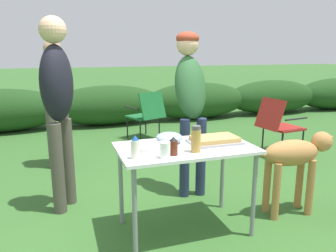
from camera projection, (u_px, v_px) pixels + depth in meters
name	position (u px, v px, depth m)	size (l,w,h in m)	color
ground_plane	(184.00, 229.00, 2.81)	(60.00, 60.00, 0.00)	#336028
shrub_hedge	(108.00, 105.00, 6.76)	(14.40, 0.90, 0.81)	#1E4219
folding_table	(185.00, 155.00, 2.67)	(1.10, 0.64, 0.74)	white
food_tray	(215.00, 140.00, 2.74)	(0.43, 0.27, 0.06)	#9E9EA3
plate_stack	(151.00, 148.00, 2.56)	(0.25, 0.25, 0.03)	white
mixing_bowl	(169.00, 138.00, 2.75)	(0.22, 0.22, 0.09)	#99B2CC
paper_cup_stack	(165.00, 150.00, 2.36)	(0.08, 0.08, 0.12)	white
mayo_bottle	(135.00, 147.00, 2.34)	(0.06, 0.06, 0.17)	silver
spice_jar	(196.00, 139.00, 2.48)	(0.08, 0.08, 0.20)	#B2893D
bbq_sauce_bottle	(173.00, 146.00, 2.42)	(0.07, 0.07, 0.14)	#562314
standing_person_in_olive_jacket	(190.00, 91.00, 3.37)	(0.37, 0.49, 1.69)	#232D4C
standing_person_in_gray_fleece	(56.00, 93.00, 4.17)	(0.48, 0.47, 1.64)	#4C473D
standing_person_with_beanie	(58.00, 96.00, 2.97)	(0.41, 0.45, 1.80)	#4C473D
dog	(295.00, 158.00, 2.99)	(0.86, 0.27, 0.77)	#B27A42
camp_chair_green_behind_table	(147.00, 113.00, 5.58)	(0.64, 0.72, 0.83)	#19602D
camp_chair_near_hedge	(278.00, 123.00, 4.79)	(0.64, 0.54, 0.83)	maroon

